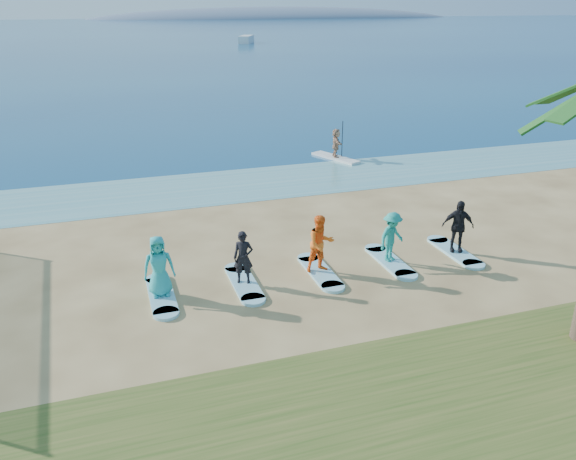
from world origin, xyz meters
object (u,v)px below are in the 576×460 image
object	(u,v)px
paddleboarder	(336,143)
surfboard_1	(244,283)
surfboard_0	(162,295)
student_3	(392,237)
surfboard_2	(320,272)
surfboard_4	(455,252)
student_4	(458,226)
student_2	(321,244)
paddleboard	(336,158)
student_0	(159,266)
boat_offshore_b	(246,43)
surfboard_3	(390,261)
student_1	(243,257)

from	to	relation	value
paddleboarder	surfboard_1	world-z (taller)	paddleboarder
surfboard_0	student_3	bearing A→B (deg)	0.00
surfboard_2	surfboard_4	bearing A→B (deg)	0.00
student_3	surfboard_4	size ratio (longest dim) A/B	0.74
surfboard_0	student_4	size ratio (longest dim) A/B	1.25
surfboard_1	student_4	xyz separation A→B (m)	(7.22, 0.00, 0.92)
surfboard_0	student_2	distance (m)	4.91
paddleboard	surfboard_2	world-z (taller)	paddleboard
student_0	surfboard_4	distance (m)	9.67
student_2	student_4	world-z (taller)	student_2
surfboard_1	student_3	bearing A→B (deg)	0.00
student_3	boat_offshore_b	bearing A→B (deg)	53.23
surfboard_1	surfboard_2	bearing A→B (deg)	0.00
paddleboarder	surfboard_0	xyz separation A→B (m)	(-10.57, -12.51, -0.83)
surfboard_2	surfboard_4	distance (m)	4.81
student_0	surfboard_1	xyz separation A→B (m)	(2.41, 0.00, -0.93)
paddleboarder	student_2	world-z (taller)	student_2
student_0	surfboard_0	bearing A→B (deg)	0.00
surfboard_3	student_3	bearing A→B (deg)	0.00
surfboard_0	surfboard_2	size ratio (longest dim) A/B	1.00
boat_offshore_b	student_2	size ratio (longest dim) A/B	3.69
boat_offshore_b	paddleboard	bearing A→B (deg)	-76.52
paddleboard	student_0	size ratio (longest dim) A/B	1.70
student_2	surfboard_3	world-z (taller)	student_2
surfboard_2	student_4	size ratio (longest dim) A/B	1.25
student_1	paddleboarder	bearing A→B (deg)	76.38
student_2	student_3	size ratio (longest dim) A/B	1.11
student_2	surfboard_3	bearing A→B (deg)	-4.90
surfboard_0	student_3	xyz separation A→B (m)	(7.22, 0.00, 0.86)
student_2	student_3	distance (m)	2.41
paddleboarder	surfboard_1	bearing A→B (deg)	160.05
student_3	student_2	bearing A→B (deg)	155.03
surfboard_3	paddleboard	bearing A→B (deg)	75.02
paddleboard	boat_offshore_b	distance (m)	93.61
student_0	student_1	xyz separation A→B (m)	(2.41, 0.00, -0.09)
surfboard_1	surfboard_4	xyz separation A→B (m)	(7.22, 0.00, 0.00)
surfboard_0	student_2	bearing A→B (deg)	0.00
student_0	student_1	world-z (taller)	student_0
surfboard_0	surfboard_2	world-z (taller)	same
student_2	paddleboarder	bearing A→B (deg)	60.39
student_1	student_4	bearing A→B (deg)	19.50
paddleboard	paddleboarder	distance (m)	0.81
paddleboard	student_2	distance (m)	13.80
boat_offshore_b	student_4	size ratio (longest dim) A/B	3.79
student_0	surfboard_3	world-z (taller)	student_0
surfboard_3	surfboard_0	bearing A→B (deg)	180.00
boat_offshore_b	surfboard_3	size ratio (longest dim) A/B	3.02
student_0	student_3	distance (m)	7.22
student_2	surfboard_4	world-z (taller)	student_2
surfboard_3	boat_offshore_b	bearing A→B (deg)	78.20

